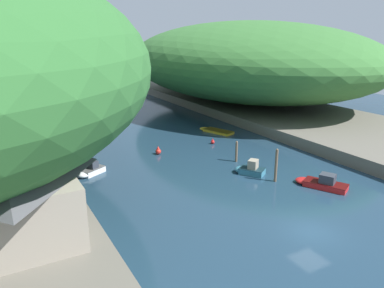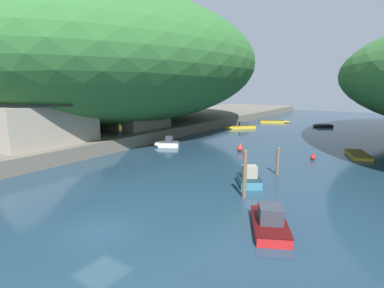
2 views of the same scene
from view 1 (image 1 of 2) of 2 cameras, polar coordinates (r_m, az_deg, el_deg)
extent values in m
plane|color=#1E384C|center=(54.47, -5.58, 0.74)|extent=(130.00, 130.00, 0.00)
cube|color=#666056|center=(68.38, 14.60, 4.26)|extent=(22.00, 120.00, 1.57)
ellipsoid|color=#387033|center=(78.90, 8.23, 12.52)|extent=(43.54, 60.96, 15.53)
cube|color=gray|center=(28.72, -26.22, -8.17)|extent=(8.26, 10.32, 4.32)
pyramid|color=#4C4C51|center=(27.51, -27.17, -1.34)|extent=(8.93, 11.14, 2.85)
cube|color=gray|center=(43.12, -26.53, -0.84)|extent=(6.50, 8.28, 3.35)
pyramid|color=#3D4247|center=(42.56, -26.92, 2.06)|extent=(7.02, 8.94, 1.18)
cube|color=red|center=(39.83, 19.68, -5.95)|extent=(3.45, 4.44, 0.54)
ellipsoid|color=red|center=(40.29, 16.88, -5.41)|extent=(2.44, 2.59, 0.54)
cube|color=#450A0A|center=(39.72, 19.72, -5.57)|extent=(3.52, 4.53, 0.03)
cube|color=#333842|center=(39.53, 19.96, -5.00)|extent=(1.76, 1.84, 0.94)
cube|color=black|center=(76.33, -11.64, 5.31)|extent=(3.53, 3.33, 0.46)
ellipsoid|color=black|center=(75.19, -12.28, 5.10)|extent=(2.30, 2.39, 0.46)
cube|color=black|center=(76.29, -11.65, 5.49)|extent=(3.60, 3.40, 0.03)
cube|color=gold|center=(62.85, -19.13, 2.32)|extent=(4.17, 4.44, 0.56)
ellipsoid|color=gold|center=(60.86, -20.33, 1.74)|extent=(2.48, 2.57, 0.56)
cube|color=#4C3E0E|center=(62.78, -19.15, 2.58)|extent=(4.25, 4.53, 0.03)
cube|color=#333842|center=(62.83, -19.11, 2.93)|extent=(1.76, 1.83, 0.75)
cube|color=gold|center=(74.94, -19.86, 4.43)|extent=(5.16, 3.57, 0.45)
ellipsoid|color=gold|center=(76.49, -18.34, 4.81)|extent=(2.86, 2.31, 0.45)
cube|color=#4C3E0E|center=(74.90, -19.87, 4.61)|extent=(5.26, 3.64, 0.03)
cube|color=gold|center=(57.78, 4.04, 1.91)|extent=(3.35, 5.07, 0.38)
ellipsoid|color=gold|center=(59.19, 2.23, 2.30)|extent=(2.47, 2.82, 0.38)
cube|color=#4C3E0E|center=(57.73, 4.04, 2.11)|extent=(3.42, 5.17, 0.03)
cube|color=white|center=(42.56, -14.95, -3.99)|extent=(3.03, 2.61, 0.62)
ellipsoid|color=white|center=(41.75, -16.25, -4.51)|extent=(1.85, 1.91, 0.62)
cube|color=#525252|center=(42.45, -14.99, -3.58)|extent=(3.09, 2.67, 0.03)
cube|color=#333842|center=(42.38, -14.95, -3.06)|extent=(1.32, 1.38, 0.80)
cube|color=teal|center=(41.48, 9.13, -4.13)|extent=(2.82, 3.07, 0.67)
ellipsoid|color=teal|center=(41.86, 7.44, -3.86)|extent=(2.02, 1.95, 0.67)
cube|color=#132A33|center=(41.36, 9.15, -3.68)|extent=(2.87, 3.13, 0.03)
cube|color=#9E937F|center=(41.17, 9.29, -3.07)|extent=(1.46, 1.40, 0.99)
cylinder|color=brown|center=(39.54, 12.69, -3.30)|extent=(0.28, 0.28, 3.39)
sphere|color=brown|center=(38.98, 12.85, -0.88)|extent=(0.26, 0.26, 0.26)
cylinder|color=brown|center=(44.91, 6.79, -1.23)|extent=(0.28, 0.28, 2.38)
sphere|color=brown|center=(44.54, 6.84, 0.30)|extent=(0.26, 0.26, 0.26)
sphere|color=red|center=(51.96, 3.17, 0.31)|extent=(0.54, 0.54, 0.54)
cone|color=red|center=(51.85, 3.18, 0.73)|extent=(0.27, 0.27, 0.27)
sphere|color=red|center=(47.68, -5.17, -1.15)|extent=(0.72, 0.72, 0.72)
cone|color=red|center=(47.51, -5.19, -0.53)|extent=(0.36, 0.36, 0.36)
cylinder|color=#282D3D|center=(36.72, -19.07, -4.92)|extent=(0.13, 0.13, 0.85)
cylinder|color=#282D3D|center=(36.89, -19.05, -4.82)|extent=(0.13, 0.13, 0.85)
cube|color=gold|center=(36.55, -19.17, -3.80)|extent=(0.31, 0.42, 0.62)
sphere|color=beige|center=(36.41, -19.23, -3.18)|extent=(0.22, 0.22, 0.22)
cylinder|color=#282D3D|center=(37.53, -21.14, -4.67)|extent=(0.13, 0.13, 0.85)
cylinder|color=#282D3D|center=(37.69, -21.23, -4.59)|extent=(0.13, 0.13, 0.85)
cube|color=#B2231E|center=(37.36, -21.30, -3.58)|extent=(0.29, 0.41, 0.62)
sphere|color=#9E7051|center=(37.22, -21.37, -2.97)|extent=(0.22, 0.22, 0.22)
camera|label=2|loc=(35.30, 45.86, 0.13)|focal=28.00mm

